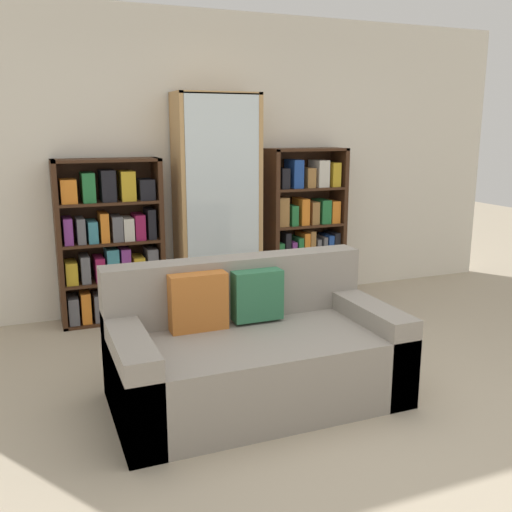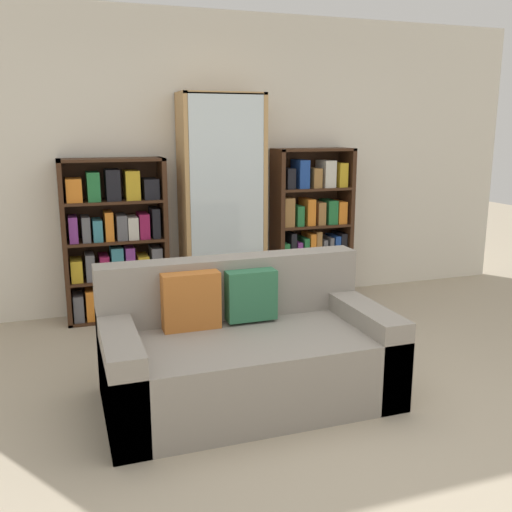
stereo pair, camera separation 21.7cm
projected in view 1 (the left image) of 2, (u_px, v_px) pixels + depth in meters
The scene contains 7 objects.
ground_plane at pixel (350, 427), 3.26m from camera, with size 16.00×16.00×0.00m, color tan.
wall_back at pixel (209, 163), 5.33m from camera, with size 6.39×0.06×2.70m.
couch at pixel (253, 353), 3.56m from camera, with size 1.75×0.93×0.85m.
bookshelf_left at pixel (111, 246), 4.95m from camera, with size 0.89×0.32×1.42m.
display_cabinet at pixel (217, 205), 5.22m from camera, with size 0.76×0.36×1.98m.
bookshelf_right at pixel (305, 228), 5.62m from camera, with size 0.77×0.32×1.48m.
wine_bottle at pixel (285, 295), 5.25m from camera, with size 0.09×0.09×0.40m.
Camera 1 is at (-1.61, -2.54, 1.68)m, focal length 40.00 mm.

